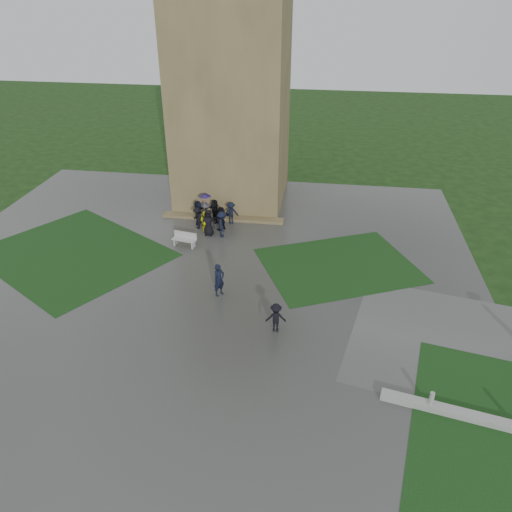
# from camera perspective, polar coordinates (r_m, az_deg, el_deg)

# --- Properties ---
(ground) EXTENTS (120.00, 120.00, 0.00)m
(ground) POSITION_cam_1_polar(r_m,az_deg,el_deg) (28.13, -8.20, -4.95)
(ground) COLOR black
(plaza) EXTENTS (34.00, 34.00, 0.02)m
(plaza) POSITION_cam_1_polar(r_m,az_deg,el_deg) (29.72, -7.17, -2.79)
(plaza) COLOR #373735
(plaza) RESTS_ON ground
(lawn_inset_left) EXTENTS (14.10, 13.46, 0.01)m
(lawn_inset_left) POSITION_cam_1_polar(r_m,az_deg,el_deg) (34.35, -20.12, 0.25)
(lawn_inset_left) COLOR black
(lawn_inset_left) RESTS_ON plaza
(lawn_inset_right) EXTENTS (11.12, 10.15, 0.01)m
(lawn_inset_right) POSITION_cam_1_polar(r_m,az_deg,el_deg) (31.38, 9.44, -1.07)
(lawn_inset_right) COLOR black
(lawn_inset_right) RESTS_ON plaza
(tower) EXTENTS (8.00, 8.00, 18.00)m
(tower) POSITION_cam_1_polar(r_m,az_deg,el_deg) (38.45, -2.85, 19.29)
(tower) COLOR brown
(tower) RESTS_ON ground
(tower_plinth) EXTENTS (9.00, 0.80, 0.22)m
(tower_plinth) POSITION_cam_1_polar(r_m,az_deg,el_deg) (37.00, -3.80, 4.39)
(tower_plinth) COLOR brown
(tower_plinth) RESTS_ON plaza
(bench) EXTENTS (1.70, 0.82, 0.95)m
(bench) POSITION_cam_1_polar(r_m,az_deg,el_deg) (33.35, -8.17, 1.92)
(bench) COLOR #AAAAA5
(bench) RESTS_ON plaza
(visitor_cluster) EXTENTS (3.33, 3.68, 2.44)m
(visitor_cluster) POSITION_cam_1_polar(r_m,az_deg,el_deg) (35.37, -5.14, 4.65)
(visitor_cluster) COLOR black
(visitor_cluster) RESTS_ON plaza
(pedestrian_mid) EXTENTS (0.79, 0.84, 1.93)m
(pedestrian_mid) POSITION_cam_1_polar(r_m,az_deg,el_deg) (27.79, -4.25, -2.74)
(pedestrian_mid) COLOR black
(pedestrian_mid) RESTS_ON plaza
(pedestrian_near) EXTENTS (1.08, 0.66, 1.58)m
(pedestrian_near) POSITION_cam_1_polar(r_m,az_deg,el_deg) (25.13, 2.28, -7.05)
(pedestrian_near) COLOR black
(pedestrian_near) RESTS_ON plaza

